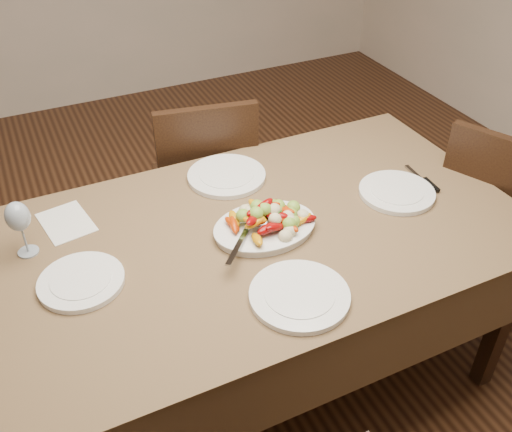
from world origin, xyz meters
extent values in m
plane|color=#3A2011|center=(0.00, 0.00, 0.00)|extent=(6.00, 6.00, 0.00)
cube|color=brown|center=(0.08, 0.12, 0.38)|extent=(1.85, 1.05, 0.76)
ellipsoid|color=white|center=(0.11, 0.10, 0.77)|extent=(0.34, 0.25, 0.02)
cylinder|color=white|center=(-0.50, 0.11, 0.77)|extent=(0.26, 0.26, 0.02)
cylinder|color=white|center=(0.64, 0.09, 0.77)|extent=(0.27, 0.27, 0.02)
cylinder|color=white|center=(0.12, 0.46, 0.77)|extent=(0.30, 0.30, 0.02)
cylinder|color=white|center=(0.06, -0.22, 0.77)|extent=(0.30, 0.30, 0.02)
cube|color=silver|center=(-0.49, 0.43, 0.76)|extent=(0.18, 0.23, 0.00)
camera|label=1|loc=(-0.56, -1.24, 1.94)|focal=40.00mm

